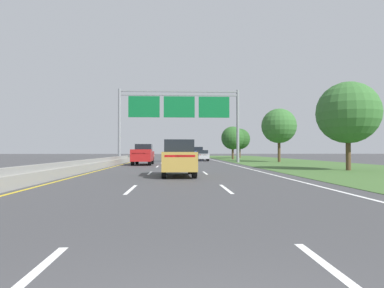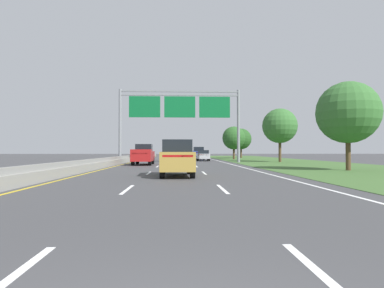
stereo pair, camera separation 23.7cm
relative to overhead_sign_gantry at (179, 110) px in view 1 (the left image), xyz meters
The scene contains 13 objects.
ground_plane 7.09m from the overhead_sign_gantry, 96.04° to the right, with size 220.00×220.00×0.00m, color #3D3D3F.
lane_striping 7.28m from the overhead_sign_gantry, 95.21° to the right, with size 11.96×106.00×0.01m.
grass_verge_right 15.37m from the overhead_sign_gantry, 11.73° to the right, with size 14.00×110.00×0.02m, color #3D602D.
median_barrier_concrete 9.66m from the overhead_sign_gantry, 157.67° to the right, with size 0.60×110.00×0.85m.
overhead_sign_gantry is the anchor object (origin of this frame).
pickup_truck_red 8.69m from the overhead_sign_gantry, 124.82° to the right, with size 2.00×5.40×2.20m.
car_blue_right_lane_suv 15.54m from the overhead_sign_gantry, 77.31° to the left, with size 1.95×4.72×2.11m.
car_gold_centre_lane_suv 21.63m from the overhead_sign_gantry, 90.76° to the right, with size 2.04×4.75×2.11m.
car_silver_right_lane_sedan 9.89m from the overhead_sign_gantry, 64.79° to the left, with size 1.94×4.45×1.57m.
roadside_tree_near 20.66m from the overhead_sign_gantry, 52.22° to the right, with size 4.65×4.65×6.70m.
roadside_tree_mid 13.30m from the overhead_sign_gantry, ahead, with size 4.54×4.54×7.01m.
roadside_tree_far 18.14m from the overhead_sign_gantry, 58.37° to the left, with size 3.98×3.98×5.67m.
roadside_tree_distant 28.55m from the overhead_sign_gantry, 63.59° to the left, with size 4.25×4.25×6.01m.
Camera 1 is at (-0.12, -2.11, 1.51)m, focal length 30.20 mm.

